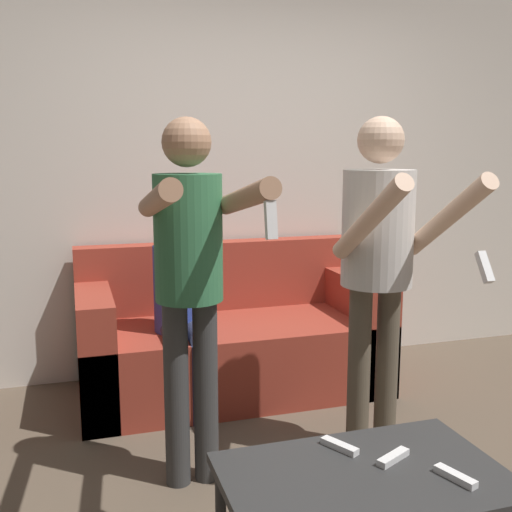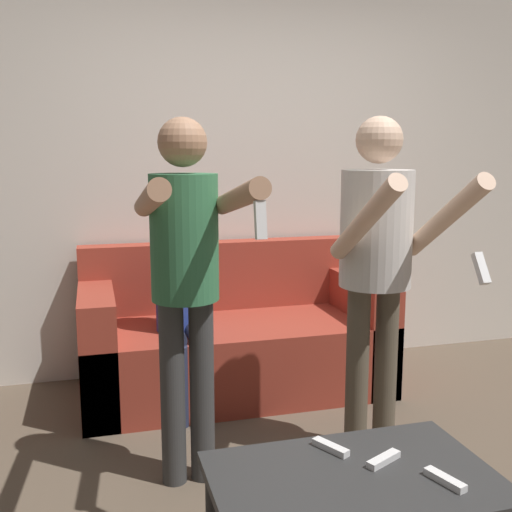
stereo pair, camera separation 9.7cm
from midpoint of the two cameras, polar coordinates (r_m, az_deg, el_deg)
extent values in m
plane|color=brown|center=(2.78, 9.51, -22.44)|extent=(14.00, 14.00, 0.00)
cube|color=silver|center=(4.11, -1.83, 8.00)|extent=(6.40, 0.06, 2.70)
cube|color=#9E3828|center=(3.79, -2.92, -9.50)|extent=(1.86, 0.85, 0.45)
cube|color=#9E3828|center=(3.99, -4.19, -1.81)|extent=(1.86, 0.16, 0.45)
cube|color=#9E3828|center=(3.65, -15.79, -8.59)|extent=(0.20, 0.85, 0.70)
cube|color=#9E3828|center=(4.02, 8.64, -6.60)|extent=(0.20, 0.85, 0.70)
cylinder|color=#383838|center=(2.74, -8.60, -12.87)|extent=(0.11, 0.11, 0.85)
cylinder|color=#383838|center=(2.76, -5.83, -12.63)|extent=(0.11, 0.11, 0.85)
cylinder|color=#337047|center=(2.57, -7.54, 1.72)|extent=(0.29, 0.29, 0.54)
sphere|color=#A87A5B|center=(2.55, -7.74, 10.70)|extent=(0.21, 0.21, 0.21)
cylinder|color=#A87A5B|center=(2.23, -10.56, 5.29)|extent=(0.08, 0.62, 0.19)
cylinder|color=#A87A5B|center=(2.29, -2.22, 5.56)|extent=(0.08, 0.62, 0.19)
cube|color=white|center=(2.00, 0.04, 3.44)|extent=(0.04, 0.05, 0.13)
cylinder|color=brown|center=(2.99, 8.84, -10.86)|extent=(0.11, 0.11, 0.85)
cylinder|color=brown|center=(3.06, 11.44, -10.48)|extent=(0.11, 0.11, 0.85)
cylinder|color=silver|center=(2.86, 10.57, 2.61)|extent=(0.34, 0.34, 0.55)
sphere|color=beige|center=(2.84, 10.83, 10.81)|extent=(0.22, 0.22, 0.22)
cylinder|color=beige|center=(2.53, 9.64, 3.37)|extent=(0.08, 0.58, 0.41)
cylinder|color=beige|center=(2.72, 16.76, 3.53)|extent=(0.08, 0.58, 0.41)
cube|color=white|center=(2.53, 19.93, -1.00)|extent=(0.04, 0.09, 0.12)
cylinder|color=#282D47|center=(3.34, -8.26, -12.29)|extent=(0.11, 0.11, 0.45)
cylinder|color=#282D47|center=(3.36, -6.10, -12.11)|extent=(0.11, 0.11, 0.45)
cylinder|color=#282D47|center=(3.41, -8.79, -7.34)|extent=(0.11, 0.32, 0.11)
cylinder|color=#282D47|center=(3.43, -6.70, -7.19)|extent=(0.11, 0.32, 0.11)
cylinder|color=#2D429E|center=(3.51, -8.26, -3.05)|extent=(0.28, 0.28, 0.50)
sphere|color=tan|center=(3.45, -8.41, 3.04)|extent=(0.21, 0.21, 0.21)
cube|color=#2D2D2D|center=(2.17, 9.02, -20.23)|extent=(0.95, 0.60, 0.04)
cylinder|color=#2D2D2D|center=(2.66, 15.29, -19.56)|extent=(0.04, 0.04, 0.38)
cube|color=white|center=(2.18, 17.19, -19.43)|extent=(0.08, 0.15, 0.02)
cube|color=white|center=(2.25, 11.67, -18.29)|extent=(0.15, 0.10, 0.02)
cube|color=white|center=(2.29, 6.71, -17.54)|extent=(0.10, 0.15, 0.02)
camera|label=1|loc=(0.05, -90.88, -0.15)|focal=42.00mm
camera|label=2|loc=(0.05, 89.12, 0.15)|focal=42.00mm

